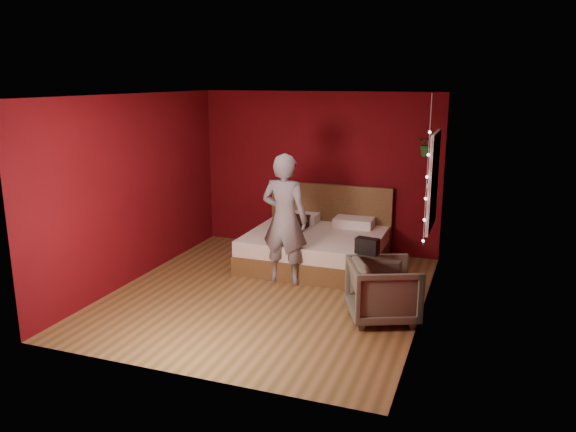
% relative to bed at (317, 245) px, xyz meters
% --- Properties ---
extents(floor, '(4.50, 4.50, 0.00)m').
position_rel_bed_xyz_m(floor, '(-0.24, -1.43, -0.29)').
color(floor, olive).
rests_on(floor, ground).
extents(room_walls, '(4.04, 4.54, 2.62)m').
position_rel_bed_xyz_m(room_walls, '(-0.24, -1.43, 1.39)').
color(room_walls, '#5E090F').
rests_on(room_walls, ground).
extents(window, '(0.05, 0.97, 1.27)m').
position_rel_bed_xyz_m(window, '(1.73, -0.53, 1.21)').
color(window, white).
rests_on(window, room_walls).
extents(fairy_lights, '(0.04, 0.04, 1.45)m').
position_rel_bed_xyz_m(fairy_lights, '(1.70, -1.06, 1.21)').
color(fairy_lights, silver).
rests_on(fairy_lights, room_walls).
extents(bed, '(2.03, 1.73, 1.12)m').
position_rel_bed_xyz_m(bed, '(0.00, 0.00, 0.00)').
color(bed, brown).
rests_on(bed, ground).
extents(person, '(0.69, 0.47, 1.82)m').
position_rel_bed_xyz_m(person, '(-0.19, -0.93, 0.62)').
color(person, gray).
rests_on(person, ground).
extents(armchair, '(1.03, 1.02, 0.72)m').
position_rel_bed_xyz_m(armchair, '(1.34, -1.72, 0.07)').
color(armchair, '#595946').
rests_on(armchair, ground).
extents(handbag, '(0.30, 0.19, 0.20)m').
position_rel_bed_xyz_m(handbag, '(1.09, -1.49, 0.53)').
color(handbag, black).
rests_on(handbag, armchair).
extents(throw_pillow, '(0.50, 0.50, 0.17)m').
position_rel_bed_xyz_m(throw_pillow, '(-0.45, 0.10, 0.30)').
color(throw_pillow, black).
rests_on(throw_pillow, bed).
extents(hanging_plant, '(0.39, 0.36, 0.87)m').
position_rel_bed_xyz_m(hanging_plant, '(1.58, 0.11, 1.62)').
color(hanging_plant, silver).
rests_on(hanging_plant, room_walls).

